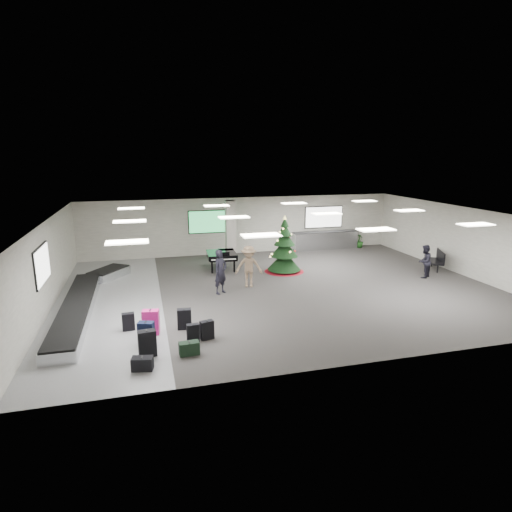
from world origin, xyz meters
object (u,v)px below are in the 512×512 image
object	(u,v)px
pink_suitcase	(151,322)
potted_plant_left	(289,248)
service_counter	(325,240)
bench	(437,259)
traveler_bench	(425,261)
grand_piano	(222,255)
traveler_a	(221,272)
traveler_b	(249,266)
baggage_carousel	(84,300)
christmas_tree	(284,253)
potted_plant_right	(359,241)

from	to	relation	value
pink_suitcase	potted_plant_left	world-z (taller)	pink_suitcase
service_counter	bench	world-z (taller)	service_counter
pink_suitcase	traveler_bench	xyz separation A→B (m)	(12.39, 3.29, 0.37)
grand_piano	traveler_a	bearing A→B (deg)	-97.79
grand_piano	traveler_b	bearing A→B (deg)	-75.11
baggage_carousel	christmas_tree	size ratio (longest dim) A/B	3.53
baggage_carousel	potted_plant_left	world-z (taller)	potted_plant_left
traveler_b	traveler_a	bearing A→B (deg)	-142.21
traveler_a	traveler_bench	size ratio (longest dim) A/B	1.19
christmas_tree	potted_plant_left	xyz separation A→B (m)	(1.42, 3.33, -0.55)
baggage_carousel	traveler_bench	world-z (taller)	traveler_bench
traveler_bench	pink_suitcase	bearing A→B (deg)	-21.01
potted_plant_left	traveler_a	bearing A→B (deg)	-130.60
grand_piano	potted_plant_right	size ratio (longest dim) A/B	2.18
christmas_tree	traveler_a	world-z (taller)	christmas_tree
traveler_a	service_counter	bearing A→B (deg)	3.07
traveler_bench	christmas_tree	bearing A→B (deg)	-60.52
potted_plant_right	traveler_bench	bearing A→B (deg)	-92.60
traveler_bench	traveler_a	bearing A→B (deg)	-37.02
traveler_a	traveler_b	size ratio (longest dim) A/B	1.02
christmas_tree	bench	bearing A→B (deg)	-12.46
potted_plant_right	christmas_tree	bearing A→B (deg)	-147.37
service_counter	traveler_bench	distance (m)	7.10
pink_suitcase	potted_plant_right	world-z (taller)	potted_plant_right
potted_plant_left	service_counter	bearing A→B (deg)	17.07
baggage_carousel	traveler_a	world-z (taller)	traveler_a
pink_suitcase	traveler_a	bearing A→B (deg)	60.63
service_counter	potted_plant_left	xyz separation A→B (m)	(-2.57, -0.79, -0.15)
service_counter	traveler_b	world-z (taller)	traveler_b
traveler_b	potted_plant_right	distance (m)	10.34
christmas_tree	traveler_bench	world-z (taller)	christmas_tree
baggage_carousel	bench	xyz separation A→B (m)	(16.28, 0.97, 0.33)
traveler_bench	bench	bearing A→B (deg)	179.10
traveler_a	potted_plant_left	bearing A→B (deg)	11.26
baggage_carousel	bench	size ratio (longest dim) A/B	6.12
baggage_carousel	service_counter	bearing A→B (deg)	27.67
service_counter	bench	xyz separation A→B (m)	(3.44, -5.76, -0.01)
grand_piano	traveler_bench	size ratio (longest dim) A/B	1.20
pink_suitcase	bench	xyz separation A→B (m)	(13.91, 4.36, 0.14)
baggage_carousel	pink_suitcase	distance (m)	4.14
christmas_tree	grand_piano	distance (m)	3.09
christmas_tree	bench	size ratio (longest dim) A/B	1.73
bench	traveler_a	bearing A→B (deg)	-150.54
service_counter	pink_suitcase	bearing A→B (deg)	-135.99
traveler_b	pink_suitcase	bearing A→B (deg)	-121.69
traveler_b	service_counter	bearing A→B (deg)	58.65
traveler_a	potted_plant_right	world-z (taller)	traveler_a
bench	potted_plant_left	bearing A→B (deg)	165.28
baggage_carousel	grand_piano	xyz separation A→B (m)	(5.97, 3.71, 0.51)
pink_suitcase	traveler_b	world-z (taller)	traveler_b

